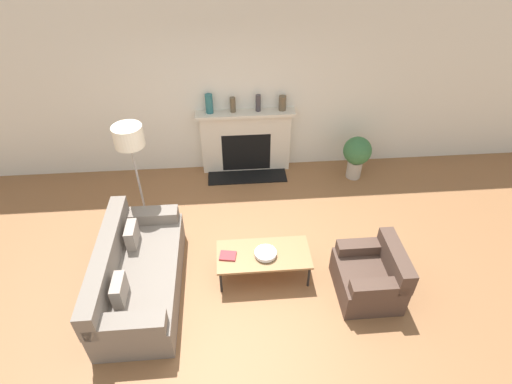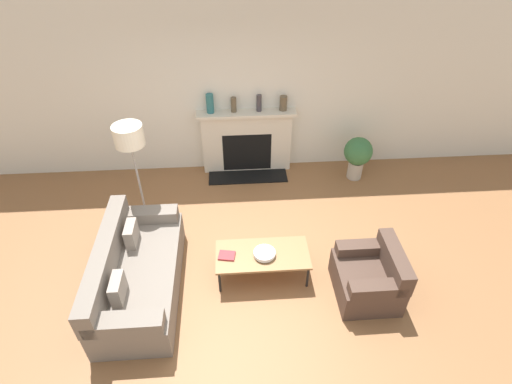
% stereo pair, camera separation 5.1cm
% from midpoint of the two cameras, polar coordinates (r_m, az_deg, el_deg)
% --- Properties ---
extents(ground_plane, '(18.00, 18.00, 0.00)m').
position_cam_midpoint_polar(ground_plane, '(5.23, -2.05, -13.78)').
color(ground_plane, brown).
extents(wall_back, '(18.00, 0.06, 2.90)m').
position_cam_midpoint_polar(wall_back, '(6.60, -3.68, 14.40)').
color(wall_back, silver).
rests_on(wall_back, ground_plane).
extents(fireplace, '(1.63, 0.59, 1.12)m').
position_cam_midpoint_polar(fireplace, '(6.90, -1.67, 7.13)').
color(fireplace, beige).
rests_on(fireplace, ground_plane).
extents(couch, '(0.90, 1.91, 0.79)m').
position_cam_midpoint_polar(couch, '(5.21, -16.91, -11.25)').
color(couch, slate).
rests_on(couch, ground_plane).
extents(armchair_near, '(0.74, 0.81, 0.70)m').
position_cam_midpoint_polar(armchair_near, '(5.19, 15.84, -11.49)').
color(armchair_near, '#4C382D').
rests_on(armchair_near, ground_plane).
extents(coffee_table, '(1.19, 0.57, 0.38)m').
position_cam_midpoint_polar(coffee_table, '(5.12, 0.79, -9.02)').
color(coffee_table, olive).
rests_on(coffee_table, ground_plane).
extents(bowl, '(0.28, 0.28, 0.06)m').
position_cam_midpoint_polar(bowl, '(5.06, 1.08, -8.75)').
color(bowl, silver).
rests_on(bowl, coffee_table).
extents(book, '(0.23, 0.19, 0.02)m').
position_cam_midpoint_polar(book, '(5.08, -4.34, -9.07)').
color(book, '#9E2D33').
rests_on(book, coffee_table).
extents(floor_lamp, '(0.39, 0.39, 1.67)m').
position_cam_midpoint_polar(floor_lamp, '(5.46, -17.78, 6.42)').
color(floor_lamp, gray).
rests_on(floor_lamp, ground_plane).
extents(mantel_vase_left, '(0.12, 0.12, 0.31)m').
position_cam_midpoint_polar(mantel_vase_left, '(6.56, -6.95, 12.41)').
color(mantel_vase_left, '#28666B').
rests_on(mantel_vase_left, fireplace).
extents(mantel_vase_center_left, '(0.09, 0.09, 0.25)m').
position_cam_midpoint_polar(mantel_vase_center_left, '(6.57, -3.59, 12.33)').
color(mantel_vase_center_left, brown).
rests_on(mantel_vase_center_left, fireplace).
extents(mantel_vase_center_right, '(0.08, 0.08, 0.27)m').
position_cam_midpoint_polar(mantel_vase_center_right, '(6.58, 0.08, 12.59)').
color(mantel_vase_center_right, '#3D383D').
rests_on(mantel_vase_center_right, fireplace).
extents(mantel_vase_right, '(0.12, 0.12, 0.24)m').
position_cam_midpoint_polar(mantel_vase_right, '(6.63, 3.56, 12.56)').
color(mantel_vase_right, brown).
rests_on(mantel_vase_right, fireplace).
extents(potted_plant, '(0.47, 0.47, 0.77)m').
position_cam_midpoint_polar(potted_plant, '(6.94, 14.01, 5.34)').
color(potted_plant, '#B2A899').
rests_on(potted_plant, ground_plane).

